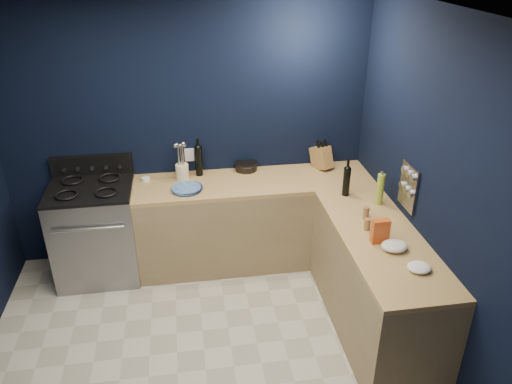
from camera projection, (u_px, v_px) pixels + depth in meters
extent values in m
cube|color=#B3AE9D|center=(206.00, 371.00, 3.86)|extent=(3.50, 3.50, 0.02)
cube|color=silver|center=(183.00, 17.00, 2.66)|extent=(3.50, 3.50, 0.02)
cube|color=black|center=(188.00, 133.00, 4.80)|extent=(3.50, 0.02, 2.60)
cube|color=black|center=(447.00, 206.00, 3.50)|extent=(0.02, 3.50, 2.60)
cube|color=#8F7954|center=(254.00, 222.00, 5.00)|extent=(2.30, 0.63, 0.86)
cube|color=olive|center=(254.00, 182.00, 4.79)|extent=(2.30, 0.63, 0.04)
cube|color=#8F7954|center=(375.00, 285.00, 4.10)|extent=(0.63, 1.67, 0.86)
cube|color=olive|center=(381.00, 239.00, 3.90)|extent=(0.63, 1.67, 0.04)
cube|color=gray|center=(97.00, 233.00, 4.76)|extent=(0.76, 0.66, 0.92)
cube|color=black|center=(93.00, 252.00, 4.49)|extent=(0.59, 0.02, 0.42)
cube|color=black|center=(89.00, 189.00, 4.54)|extent=(0.76, 0.66, 0.03)
cube|color=black|center=(92.00, 165.00, 4.76)|extent=(0.76, 0.06, 0.20)
cube|color=gray|center=(409.00, 187.00, 4.03)|extent=(0.02, 0.28, 0.38)
cube|color=white|center=(189.00, 155.00, 4.88)|extent=(0.09, 0.02, 0.13)
cylinder|color=#38428D|center=(187.00, 189.00, 4.59)|extent=(0.33, 0.33, 0.03)
cylinder|color=white|center=(146.00, 179.00, 4.77)|extent=(0.08, 0.08, 0.03)
cylinder|color=#F4E5C0|center=(182.00, 172.00, 4.77)|extent=(0.13, 0.13, 0.16)
cylinder|color=black|center=(199.00, 161.00, 4.83)|extent=(0.09, 0.09, 0.30)
cylinder|color=black|center=(246.00, 166.00, 4.98)|extent=(0.28, 0.28, 0.08)
cube|color=brown|center=(321.00, 158.00, 4.99)|extent=(0.22, 0.29, 0.27)
cylinder|color=black|center=(346.00, 182.00, 4.45)|extent=(0.08, 0.08, 0.27)
cylinder|color=#8DAC33|center=(380.00, 189.00, 4.30)|extent=(0.07, 0.07, 0.28)
cylinder|color=olive|center=(366.00, 213.00, 4.11)|extent=(0.06, 0.06, 0.11)
cylinder|color=olive|center=(367.00, 224.00, 3.96)|extent=(0.06, 0.06, 0.10)
cube|color=#A2121D|center=(380.00, 231.00, 3.77)|extent=(0.13, 0.06, 0.20)
ellipsoid|color=white|center=(394.00, 246.00, 3.71)|extent=(0.21, 0.18, 0.07)
ellipsoid|color=white|center=(419.00, 267.00, 3.48)|extent=(0.17, 0.15, 0.05)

